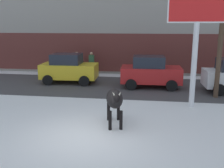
{
  "coord_description": "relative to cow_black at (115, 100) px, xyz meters",
  "views": [
    {
      "loc": [
        2.04,
        -8.15,
        3.72
      ],
      "look_at": [
        0.39,
        3.13,
        1.1
      ],
      "focal_mm": 42.34,
      "sensor_mm": 36.0,
      "label": 1
    }
  ],
  "objects": [
    {
      "name": "bare_tree_left_lot",
      "position": [
        4.66,
        4.57,
        1.62
      ],
      "size": [
        0.71,
        1.13,
        5.08
      ],
      "color": "#4C3828",
      "rests_on": "ground"
    },
    {
      "name": "car_yellow_hatchback",
      "position": [
        -3.88,
        6.79,
        -0.07
      ],
      "size": [
        3.55,
        2.01,
        1.86
      ],
      "color": "gold",
      "rests_on": "ground"
    },
    {
      "name": "ground_plane",
      "position": [
        -0.79,
        -1.06,
        -0.99
      ],
      "size": [
        120.0,
        120.0,
        0.0
      ],
      "primitive_type": "plane",
      "color": "white"
    },
    {
      "name": "cow_black",
      "position": [
        0.0,
        0.0,
        0.0
      ],
      "size": [
        0.89,
        1.94,
        1.54
      ],
      "color": "black",
      "rests_on": "ground"
    },
    {
      "name": "billboard",
      "position": [
        3.17,
        2.78,
        3.32
      ],
      "size": [
        2.52,
        0.57,
        5.56
      ],
      "color": "silver",
      "rests_on": "ground"
    },
    {
      "name": "pedestrian_near_billboard",
      "position": [
        -4.0,
        9.15,
        -0.11
      ],
      "size": [
        0.36,
        0.24,
        1.73
      ],
      "color": "#282833",
      "rests_on": "ground"
    },
    {
      "name": "car_red_hatchback",
      "position": [
        1.28,
        6.32,
        -0.07
      ],
      "size": [
        3.55,
        2.01,
        1.86
      ],
      "color": "red",
      "rests_on": "ground"
    },
    {
      "name": "road_strip",
      "position": [
        -0.79,
        6.22,
        -0.99
      ],
      "size": [
        60.0,
        5.6,
        0.01
      ],
      "primitive_type": "cube",
      "color": "#423F3F",
      "rests_on": "ground"
    },
    {
      "name": "pedestrian_by_cars",
      "position": [
        -2.92,
        9.15,
        -0.11
      ],
      "size": [
        0.36,
        0.24,
        1.73
      ],
      "color": "#282833",
      "rests_on": "ground"
    }
  ]
}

